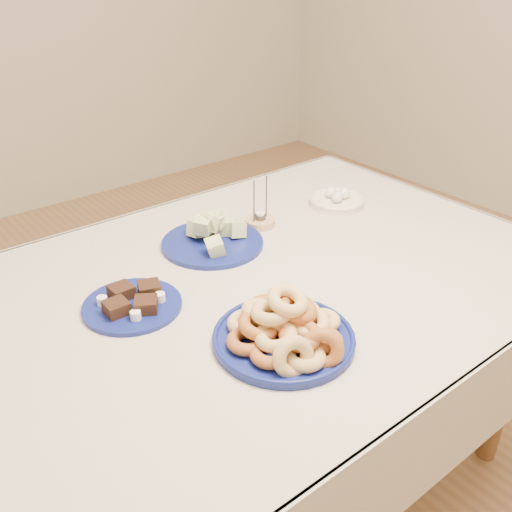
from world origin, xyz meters
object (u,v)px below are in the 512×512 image
(brownie_plate, at_px, (133,303))
(candle_holder, at_px, (260,221))
(dining_table, at_px, (244,318))
(melon_plate, at_px, (213,235))
(donut_platter, at_px, (285,330))
(egg_bowl, at_px, (337,200))

(brownie_plate, distance_m, candle_holder, 0.53)
(dining_table, bearing_deg, melon_plate, 74.03)
(donut_platter, distance_m, egg_bowl, 0.75)
(dining_table, distance_m, egg_bowl, 0.57)
(dining_table, relative_size, donut_platter, 4.26)
(brownie_plate, bearing_deg, candle_holder, 16.98)
(donut_platter, relative_size, brownie_plate, 1.35)
(candle_holder, xyz_separation_m, egg_bowl, (0.28, -0.04, 0.00))
(brownie_plate, height_order, candle_holder, candle_holder)
(dining_table, height_order, egg_bowl, egg_bowl)
(candle_holder, bearing_deg, egg_bowl, -8.27)
(egg_bowl, bearing_deg, donut_platter, -144.07)
(melon_plate, xyz_separation_m, candle_holder, (0.18, 0.01, -0.01))
(dining_table, xyz_separation_m, candle_holder, (0.24, 0.23, 0.12))
(donut_platter, bearing_deg, brownie_plate, 120.04)
(donut_platter, xyz_separation_m, egg_bowl, (0.61, 0.44, -0.02))
(candle_holder, bearing_deg, brownie_plate, -163.02)
(candle_holder, height_order, egg_bowl, candle_holder)
(candle_holder, bearing_deg, dining_table, -136.19)
(dining_table, relative_size, melon_plate, 5.35)
(donut_platter, relative_size, egg_bowl, 1.76)
(melon_plate, height_order, egg_bowl, melon_plate)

